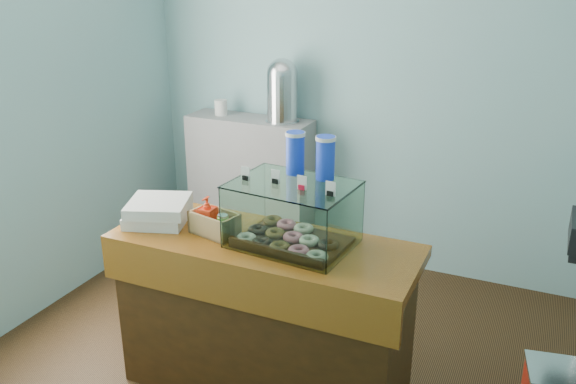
% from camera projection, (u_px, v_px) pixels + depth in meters
% --- Properties ---
extents(ground, '(3.50, 3.50, 0.00)m').
position_uv_depth(ground, '(284.00, 360.00, 3.65)').
color(ground, black).
rests_on(ground, ground).
extents(room_shell, '(3.54, 3.04, 2.82)m').
position_uv_depth(room_shell, '(289.00, 76.00, 3.04)').
color(room_shell, '#79A9B0').
rests_on(room_shell, ground).
extents(counter, '(1.60, 0.60, 0.90)m').
position_uv_depth(counter, '(264.00, 315.00, 3.27)').
color(counter, '#3D200B').
rests_on(counter, ground).
extents(back_shelf, '(1.00, 0.32, 1.10)m').
position_uv_depth(back_shelf, '(251.00, 184.00, 4.93)').
color(back_shelf, gray).
rests_on(back_shelf, ground).
extents(display_case, '(0.63, 0.49, 0.54)m').
position_uv_depth(display_case, '(295.00, 210.00, 3.05)').
color(display_case, black).
rests_on(display_case, counter).
extents(condiment_crate, '(0.28, 0.21, 0.19)m').
position_uv_depth(condiment_crate, '(213.00, 221.00, 3.18)').
color(condiment_crate, '#A47C52').
rests_on(condiment_crate, counter).
extents(pastry_boxes, '(0.41, 0.41, 0.13)m').
position_uv_depth(pastry_boxes, '(158.00, 211.00, 3.33)').
color(pastry_boxes, silver).
rests_on(pastry_boxes, counter).
extents(coffee_urn, '(0.26, 0.26, 0.48)m').
position_uv_depth(coffee_urn, '(282.00, 89.00, 4.53)').
color(coffee_urn, silver).
rests_on(coffee_urn, back_shelf).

